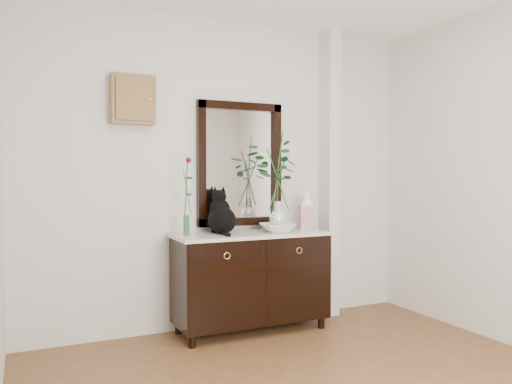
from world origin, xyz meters
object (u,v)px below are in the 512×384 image
lotus_bowl (278,228)px  cat (222,211)px  sideboard (251,276)px  ginger_jar (306,210)px

lotus_bowl → cat: bearing=168.6°
sideboard → ginger_jar: 0.79m
sideboard → ginger_jar: (0.57, 0.04, 0.55)m
sideboard → cat: bearing=172.4°
sideboard → ginger_jar: bearing=3.8°
sideboard → cat: (-0.25, 0.03, 0.56)m
cat → lotus_bowl: 0.51m
sideboard → ginger_jar: ginger_jar is taller
sideboard → ginger_jar: size_ratio=3.83×
lotus_bowl → ginger_jar: bearing=16.3°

